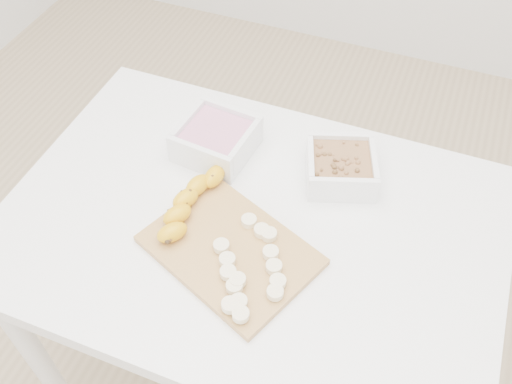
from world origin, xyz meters
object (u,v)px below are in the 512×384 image
(table, at_px, (251,249))
(bowl_yogurt, at_px, (216,139))
(banana, at_px, (189,204))
(cutting_board, at_px, (230,250))
(bowl_granola, at_px, (341,167))

(table, distance_m, bowl_yogurt, 0.25)
(bowl_yogurt, distance_m, banana, 0.19)
(bowl_yogurt, distance_m, cutting_board, 0.28)
(bowl_granola, bearing_deg, banana, -140.85)
(bowl_yogurt, height_order, banana, bowl_yogurt)
(table, bearing_deg, cutting_board, -96.02)
(banana, bearing_deg, bowl_granola, 56.24)
(bowl_granola, xyz_separation_m, cutting_board, (-0.14, -0.26, -0.03))
(cutting_board, bearing_deg, bowl_yogurt, 119.16)
(bowl_granola, bearing_deg, table, -126.29)
(table, height_order, banana, banana)
(bowl_granola, xyz_separation_m, banana, (-0.25, -0.21, -0.00))
(cutting_board, distance_m, banana, 0.13)
(table, xyz_separation_m, banana, (-0.12, -0.03, 0.13))
(table, distance_m, cutting_board, 0.13)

